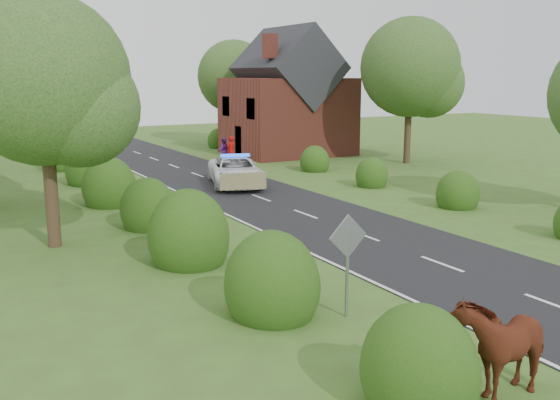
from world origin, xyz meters
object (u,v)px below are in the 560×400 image
pedestrian_red (231,150)px  pedestrian_purple (224,150)px  cow (499,350)px  police_van (235,171)px  road_sign (348,250)px

pedestrian_red → pedestrian_purple: size_ratio=1.10×
cow → police_van: (5.10, 22.04, -0.03)m
pedestrian_red → pedestrian_purple: pedestrian_red is taller
pedestrian_purple → pedestrian_red: bearing=120.7°
road_sign → police_van: (5.45, 17.75, -0.89)m
pedestrian_red → pedestrian_purple: 0.78m
police_van → pedestrian_purple: police_van is taller
road_sign → cow: road_sign is taller
road_sign → pedestrian_red: bearing=71.1°
pedestrian_purple → cow: bearing=92.8°
cow → police_van: police_van is taller
road_sign → cow: (0.35, -4.28, -0.86)m
cow → pedestrian_purple: pedestrian_purple is taller
road_sign → pedestrian_red: size_ratio=1.40×
pedestrian_red → pedestrian_purple: (-0.17, 0.75, -0.08)m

